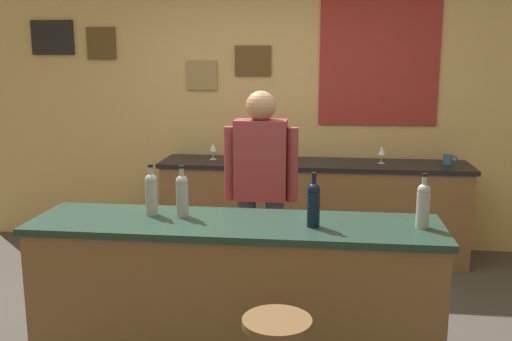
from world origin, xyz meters
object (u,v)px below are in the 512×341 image
Objects in this scene: wine_bottle_a at (151,193)px; coffee_mug at (448,159)px; wine_bottle_b at (182,194)px; wine_glass_b at (382,151)px; wine_bottle_d at (423,204)px; wine_bottle_c at (314,203)px; wine_glass_a at (213,148)px; bartender at (261,188)px.

coffee_mug is at bearing 43.48° from wine_bottle_a.
coffee_mug is at bearing 46.37° from wine_bottle_b.
wine_bottle_b is at bearing -133.63° from coffee_mug.
wine_glass_b is at bearing 52.62° from wine_bottle_a.
wine_bottle_b and wine_bottle_d have the same top height.
wine_bottle_c reaches higher than wine_glass_a.
wine_bottle_c is 0.60m from wine_bottle_d.
bartender is 0.92m from wine_bottle_c.
wine_bottle_a is 1.00× the size of wine_bottle_d.
bartender reaches higher than wine_bottle_b.
wine_glass_a is at bearing 114.93° from wine_bottle_c.
bartender is at bearing -126.45° from wine_glass_b.
wine_bottle_d is 1.97× the size of wine_glass_b.
wine_bottle_a is 1.00× the size of wine_bottle_c.
wine_glass_b is 0.59m from coffee_mug.
wine_bottle_b is 1.00× the size of wine_bottle_d.
wine_glass_a is at bearing 114.85° from bartender.
wine_bottle_d is 2.45× the size of coffee_mug.
wine_bottle_b is at bearing -83.82° from wine_glass_a.
bartender is 10.45× the size of wine_glass_b.
bartender is 0.92m from wine_bottle_a.
wine_bottle_b is (0.19, -0.01, 0.00)m from wine_bottle_a.
bartender is at bearing -65.15° from wine_glass_a.
wine_bottle_b is 1.37m from wine_bottle_d.
wine_bottle_d reaches higher than wine_glass_a.
wine_bottle_a is 1.97× the size of wine_glass_a.
wine_glass_a is 1.55m from wine_glass_b.
wine_glass_b reaches higher than coffee_mug.
wine_glass_a is (-0.60, 1.29, 0.07)m from bartender.
wine_bottle_d reaches higher than coffee_mug.
wine_glass_b is (0.95, 1.29, 0.07)m from bartender.
wine_glass_a is at bearing 96.18° from wine_bottle_b.
wine_bottle_a is at bearing 172.55° from wine_bottle_c.
wine_bottle_c is at bearing -118.40° from coffee_mug.
bartender is 1.26m from wine_bottle_d.
wine_glass_b is at bearing 75.14° from wine_bottle_c.
wine_bottle_a is 2.91m from coffee_mug.
coffee_mug is at bearing 0.01° from wine_glass_a.
wine_bottle_c reaches higher than wine_glass_b.
wine_bottle_b is 0.78m from wine_bottle_c.
wine_glass_a is 1.00× the size of wine_glass_b.
wine_glass_b is at bearing 90.94° from wine_bottle_d.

